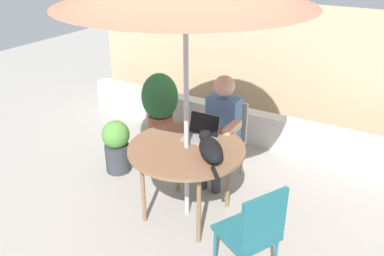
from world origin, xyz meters
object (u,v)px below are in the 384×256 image
(cat, at_px, (210,149))
(potted_plant_near_fence, at_px, (160,104))
(person_seated, at_px, (220,125))
(chair_occupied, at_px, (226,134))
(laptop, at_px, (202,131))
(chair_empty, at_px, (254,229))
(patio_table, at_px, (187,152))
(potted_plant_by_chair, at_px, (117,145))

(cat, relative_size, potted_plant_near_fence, 0.56)
(person_seated, relative_size, potted_plant_near_fence, 1.27)
(chair_occupied, xyz_separation_m, laptop, (0.03, -0.61, 0.31))
(chair_empty, bearing_deg, laptop, 139.58)
(chair_empty, height_order, laptop, laptop)
(patio_table, distance_m, chair_empty, 1.00)
(patio_table, bearing_deg, potted_plant_near_fence, 133.34)
(laptop, xyz_separation_m, potted_plant_by_chair, (-1.13, 0.05, -0.48))
(potted_plant_near_fence, height_order, potted_plant_by_chair, potted_plant_near_fence)
(chair_occupied, height_order, person_seated, person_seated)
(chair_occupied, xyz_separation_m, cat, (0.27, -0.92, 0.33))
(chair_occupied, xyz_separation_m, potted_plant_near_fence, (-1.07, 0.27, 0.04))
(chair_empty, relative_size, potted_plant_by_chair, 1.38)
(person_seated, relative_size, laptop, 3.93)
(patio_table, xyz_separation_m, laptop, (0.03, 0.25, 0.12))
(chair_occupied, xyz_separation_m, potted_plant_by_chair, (-1.11, -0.57, -0.18))
(laptop, xyz_separation_m, cat, (0.24, -0.30, 0.02))
(chair_empty, bearing_deg, cat, 145.22)
(person_seated, bearing_deg, potted_plant_by_chair, -159.61)
(chair_occupied, bearing_deg, person_seated, -90.00)
(patio_table, height_order, person_seated, person_seated)
(person_seated, distance_m, potted_plant_near_fence, 1.16)
(person_seated, height_order, cat, person_seated)
(cat, bearing_deg, laptop, 129.00)
(potted_plant_near_fence, bearing_deg, patio_table, -46.66)
(patio_table, relative_size, cat, 2.02)
(laptop, bearing_deg, person_seated, 93.30)
(cat, distance_m, potted_plant_by_chair, 1.51)
(cat, relative_size, potted_plant_by_chair, 0.85)
(chair_empty, distance_m, laptop, 1.15)
(chair_occupied, distance_m, potted_plant_near_fence, 1.10)
(laptop, relative_size, potted_plant_by_chair, 0.49)
(chair_empty, distance_m, person_seated, 1.47)
(chair_empty, xyz_separation_m, cat, (-0.60, 0.41, 0.33))
(cat, bearing_deg, potted_plant_near_fence, 138.41)
(potted_plant_by_chair, bearing_deg, person_seated, 20.39)
(chair_empty, xyz_separation_m, potted_plant_by_chair, (-1.97, 0.76, -0.18))
(patio_table, height_order, chair_empty, chair_empty)
(patio_table, xyz_separation_m, person_seated, (0.00, 0.70, -0.01))
(chair_occupied, bearing_deg, laptop, -87.54)
(chair_occupied, distance_m, person_seated, 0.23)
(patio_table, bearing_deg, cat, -11.69)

